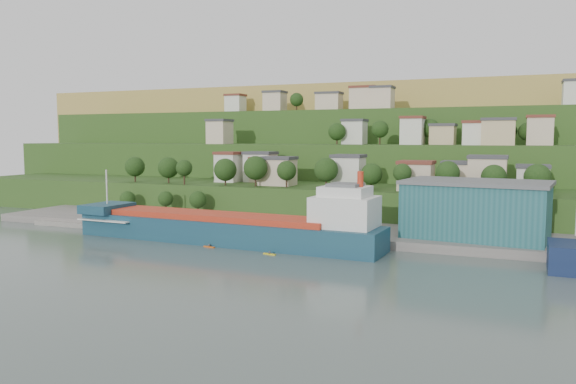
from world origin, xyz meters
The scene contains 10 objects.
ground centered at (0.00, 0.00, 0.00)m, with size 500.00×500.00×0.00m, color #495952.
quay centered at (20.00, 28.00, 0.00)m, with size 220.00×26.00×4.00m, color slate.
pebble_beach centered at (-55.00, 22.00, 0.00)m, with size 40.00×18.00×2.40m, color slate.
hillside centered at (0.02, 168.68, 0.08)m, with size 360.00×210.24×96.00m.
cargo_ship_near centered at (-10.52, 9.87, 3.11)m, with size 76.37×15.62×19.50m.
warehouse centered at (41.48, 27.49, 8.43)m, with size 33.01×22.49×12.80m.
caravan centered at (-53.38, 23.91, 2.60)m, with size 5.99×2.50×2.80m, color silver.
dinghy centered at (-41.86, 19.02, 1.64)m, with size 4.41×1.65×0.88m, color silver.
kayak_orange centered at (-13.17, 3.40, 0.22)m, with size 3.00×1.04×0.74m.
kayak_yellow centered at (2.48, 1.34, 0.22)m, with size 3.00×1.05×0.74m.
Camera 1 is at (49.71, -103.85, 24.29)m, focal length 35.00 mm.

